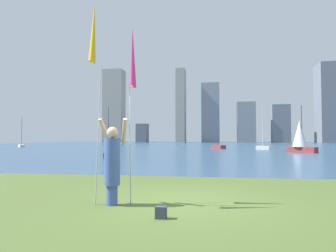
{
  "coord_description": "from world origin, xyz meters",
  "views": [
    {
      "loc": [
        0.83,
        -7.42,
        1.53
      ],
      "look_at": [
        -1.88,
        9.68,
        2.21
      ],
      "focal_mm": 32.84,
      "sensor_mm": 36.0,
      "label": 1
    }
  ],
  "objects": [
    {
      "name": "kite_flag_right",
      "position": [
        -1.16,
        -0.34,
        3.38
      ],
      "size": [
        0.16,
        0.4,
        4.2
      ],
      "color": "#B2B2B7",
      "rests_on": "ground"
    },
    {
      "name": "kite_flag_left",
      "position": [
        -1.94,
        -0.85,
        3.83
      ],
      "size": [
        0.16,
        0.64,
        4.64
      ],
      "color": "#B2B2B7",
      "rests_on": "ground"
    },
    {
      "name": "ground",
      "position": [
        0.0,
        50.95,
        -0.06
      ],
      "size": [
        120.0,
        138.0,
        0.12
      ],
      "color": "#475B28"
    },
    {
      "name": "sailboat_2",
      "position": [
        -31.36,
        39.41,
        0.29
      ],
      "size": [
        1.79,
        1.84,
        5.06
      ],
      "color": "white",
      "rests_on": "ground"
    },
    {
      "name": "skyline_tower_0",
      "position": [
        -36.34,
        100.42,
        13.23
      ],
      "size": [
        7.18,
        5.6,
        26.47
      ],
      "color": "gray",
      "rests_on": "ground"
    },
    {
      "name": "sailboat_7",
      "position": [
        1.06,
        37.62,
        0.27
      ],
      "size": [
        2.18,
        2.59,
        3.35
      ],
      "color": "maroon",
      "rests_on": "ground"
    },
    {
      "name": "sailboat_0",
      "position": [
        6.85,
        34.53,
        0.33
      ],
      "size": [
        1.83,
        1.25,
        5.86
      ],
      "color": "white",
      "rests_on": "ground"
    },
    {
      "name": "skyline_tower_5",
      "position": [
        22.18,
        100.27,
        6.38
      ],
      "size": [
        5.94,
        3.29,
        12.75
      ],
      "color": "slate",
      "rests_on": "ground"
    },
    {
      "name": "skyline_tower_6",
      "position": [
        37.05,
        98.41,
        12.82
      ],
      "size": [
        7.4,
        7.81,
        25.63
      ],
      "color": "slate",
      "rests_on": "ground"
    },
    {
      "name": "sailboat_6",
      "position": [
        9.73,
        27.47,
        1.65
      ],
      "size": [
        2.95,
        2.76,
        5.05
      ],
      "color": "maroon",
      "rests_on": "ground"
    },
    {
      "name": "skyline_tower_2",
      "position": [
        -11.33,
        98.28,
        12.7
      ],
      "size": [
        3.07,
        5.9,
        25.41
      ],
      "color": "gray",
      "rests_on": "ground"
    },
    {
      "name": "person",
      "position": [
        -1.55,
        -0.63,
        0.98
      ],
      "size": [
        0.73,
        0.54,
        1.99
      ],
      "rotation": [
        0.0,
        0.0,
        0.18
      ],
      "color": "#3F59A5",
      "rests_on": "ground"
    },
    {
      "name": "skyline_tower_3",
      "position": [
        -1.2,
        99.65,
        10.25
      ],
      "size": [
        6.13,
        4.01,
        20.51
      ],
      "color": "gray",
      "rests_on": "ground"
    },
    {
      "name": "skyline_tower_4",
      "position": [
        10.79,
        99.06,
        6.85
      ],
      "size": [
        6.07,
        3.19,
        13.71
      ],
      "color": "gray",
      "rests_on": "ground"
    },
    {
      "name": "bag",
      "position": [
        -0.23,
        -1.62,
        0.11
      ],
      "size": [
        0.21,
        0.16,
        0.23
      ],
      "color": "#33384C",
      "rests_on": "ground"
    },
    {
      "name": "skyline_tower_1",
      "position": [
        -24.83,
        97.25,
        3.23
      ],
      "size": [
        3.79,
        4.24,
        6.46
      ],
      "color": "#565B66",
      "rests_on": "ground"
    },
    {
      "name": "sailboat_1",
      "position": [
        -7.41,
        15.19,
        0.27
      ],
      "size": [
        0.94,
        1.69,
        3.92
      ],
      "color": "maroon",
      "rests_on": "ground"
    }
  ]
}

